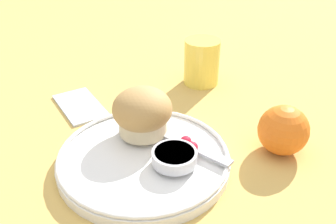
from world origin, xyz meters
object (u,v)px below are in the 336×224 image
object	(u,v)px
muffin	(142,112)
orange_fruit	(283,130)
butter_knife	(183,142)
juice_glass	(202,62)

from	to	relation	value
muffin	orange_fruit	size ratio (longest dim) A/B	1.20
butter_knife	orange_fruit	distance (m)	0.14
juice_glass	muffin	bearing A→B (deg)	-58.13
juice_glass	butter_knife	bearing A→B (deg)	-41.99
muffin	butter_knife	xyz separation A→B (m)	(0.05, 0.03, -0.03)
butter_knife	juice_glass	world-z (taller)	juice_glass
muffin	orange_fruit	distance (m)	0.20
butter_knife	juice_glass	distance (m)	0.23
muffin	juice_glass	xyz separation A→B (m)	(-0.12, 0.19, -0.01)
muffin	juice_glass	world-z (taller)	muffin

